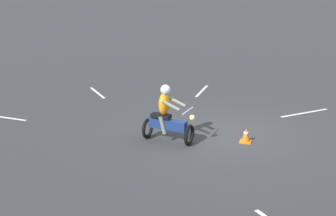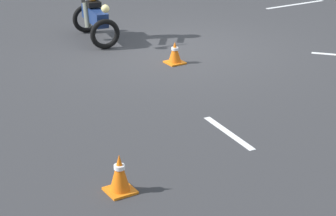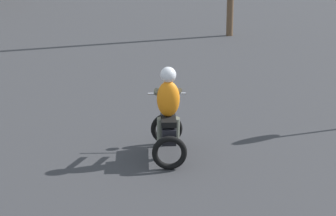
{
  "view_description": "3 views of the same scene",
  "coord_description": "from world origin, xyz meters",
  "views": [
    {
      "loc": [
        12.98,
        2.01,
        4.88
      ],
      "look_at": [
        1.05,
        -1.46,
        1.0
      ],
      "focal_mm": 50.0,
      "sensor_mm": 36.0,
      "label": 1
    },
    {
      "loc": [
        6.61,
        10.32,
        3.77
      ],
      "look_at": [
        2.9,
        4.33,
        0.9
      ],
      "focal_mm": 70.0,
      "sensor_mm": 36.0,
      "label": 2
    },
    {
      "loc": [
        -3.22,
        2.49,
        4.16
      ],
      "look_at": [
        4.75,
        10.13,
        0.9
      ],
      "focal_mm": 70.0,
      "sensor_mm": 36.0,
      "label": 3
    }
  ],
  "objects": [
    {
      "name": "lane_stripe_nw",
      "position": [
        -2.78,
        2.25,
        0.0
      ],
      "size": [
        1.42,
        1.54,
        0.01
      ],
      "primitive_type": "cube",
      "rotation": [
        0.0,
        0.0,
        3.88
      ],
      "color": "silver",
      "rests_on": "ground"
    },
    {
      "name": "traffic_cone_mid_left",
      "position": [
        0.48,
        0.67,
        0.2
      ],
      "size": [
        0.32,
        0.32,
        0.41
      ],
      "color": "orange",
      "rests_on": "ground"
    },
    {
      "name": "motorcycle_rider_foreground",
      "position": [
        1.04,
        -1.5,
        0.73
      ],
      "size": [
        0.85,
        1.55,
        1.66
      ],
      "rotation": [
        0.0,
        0.0,
        6.13
      ],
      "color": "black",
      "rests_on": "ground"
    },
    {
      "name": "ground_plane",
      "position": [
        0.0,
        0.0,
        0.0
      ],
      "size": [
        120.0,
        120.0,
        0.0
      ],
      "primitive_type": "plane",
      "color": "#333335"
    },
    {
      "name": "lane_stripe_w",
      "position": [
        -4.59,
        -1.7,
        0.0
      ],
      "size": [
        1.79,
        0.15,
        0.01
      ],
      "primitive_type": "cube",
      "rotation": [
        0.0,
        0.0,
        4.68
      ],
      "color": "silver",
      "rests_on": "ground"
    },
    {
      "name": "lane_stripe_sw",
      "position": [
        -3.18,
        -5.57,
        0.0
      ],
      "size": [
        1.37,
        1.24,
        0.01
      ],
      "primitive_type": "cube",
      "rotation": [
        0.0,
        0.0,
        5.44
      ],
      "color": "silver",
      "rests_on": "ground"
    },
    {
      "name": "lane_stripe_s",
      "position": [
        0.46,
        -7.41,
        0.0
      ],
      "size": [
        0.29,
        2.06,
        0.01
      ],
      "primitive_type": "cube",
      "rotation": [
        0.0,
        0.0,
        6.19
      ],
      "color": "silver",
      "rests_on": "ground"
    }
  ]
}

